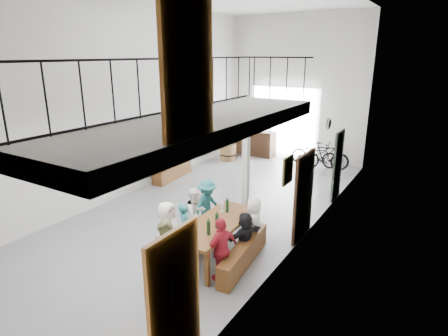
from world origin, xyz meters
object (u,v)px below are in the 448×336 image
Objects in this scene: oak_barrel at (228,148)px; bicycle_near at (315,154)px; host_standing at (167,264)px; serving_counter at (252,142)px; bench_inner at (195,239)px; tasting_table at (216,226)px; side_bench at (172,171)px.

oak_barrel is 3.33m from bicycle_near.
serving_counter is at bearing 87.80° from host_standing.
serving_counter is at bearing 103.08° from bench_inner.
oak_barrel reaches higher than bench_inner.
bench_inner is 8.14m from serving_counter.
bicycle_near is at bearing -3.19° from serving_counter.
tasting_table is 7.41m from oak_barrel.
tasting_table is 1.24× the size of side_bench.
oak_barrel is 0.48× the size of serving_counter.
host_standing reaches higher than tasting_table.
serving_counter is (-2.59, 7.71, 0.29)m from bench_inner.
bicycle_near is (-0.52, 9.16, -0.30)m from host_standing.
bicycle_near reaches higher than side_bench.
bicycle_near is (0.19, 7.41, 0.24)m from bench_inner.
oak_barrel is 9.00m from host_standing.
serving_counter reaches higher than bicycle_near.
tasting_table reaches higher than bench_inner.
side_bench is 1.18× the size of host_standing.
tasting_table is 2.35× the size of oak_barrel.
bicycle_near is at bearing 16.85° from oak_barrel.
bench_inner is at bearing 90.78° from host_standing.
oak_barrel is at bearing 81.37° from side_bench.
tasting_table is 5.38m from side_bench.
oak_barrel is at bearing -104.55° from serving_counter.
oak_barrel is 0.62× the size of host_standing.
bench_inner is at bearing 179.14° from bicycle_near.
tasting_table is 1.45× the size of host_standing.
host_standing is at bearing -51.71° from side_bench.
serving_counter is at bearing 84.39° from bicycle_near.
serving_counter reaches higher than tasting_table.
oak_barrel is (-2.99, 6.44, 0.25)m from bench_inner.
bench_inner is 2.09× the size of oak_barrel.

